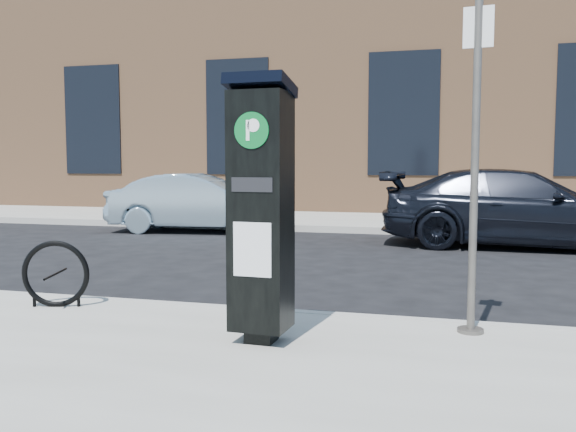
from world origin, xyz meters
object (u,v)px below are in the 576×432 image
(car_silver, at_px, (199,203))
(car_dark, at_px, (518,208))
(bike_rack, at_px, (56,274))
(sign_pole, at_px, (475,171))
(parking_kiosk, at_px, (261,207))

(car_silver, height_order, car_dark, car_dark)
(bike_rack, xyz_separation_m, car_silver, (-1.81, 7.86, 0.20))
(sign_pole, relative_size, bike_rack, 4.10)
(parking_kiosk, bearing_deg, sign_pole, 26.35)
(sign_pole, bearing_deg, car_dark, 88.35)
(bike_rack, height_order, car_dark, car_dark)
(sign_pole, relative_size, car_silver, 0.68)
(parking_kiosk, xyz_separation_m, car_silver, (-4.19, 8.48, -0.58))
(parking_kiosk, height_order, sign_pole, sign_pole)
(parking_kiosk, distance_m, car_dark, 8.17)
(sign_pole, height_order, car_silver, sign_pole)
(sign_pole, relative_size, car_dark, 0.54)
(sign_pole, distance_m, car_silver, 9.75)
(sign_pole, xyz_separation_m, car_silver, (-5.85, 7.76, -0.86))
(parking_kiosk, relative_size, car_dark, 0.42)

